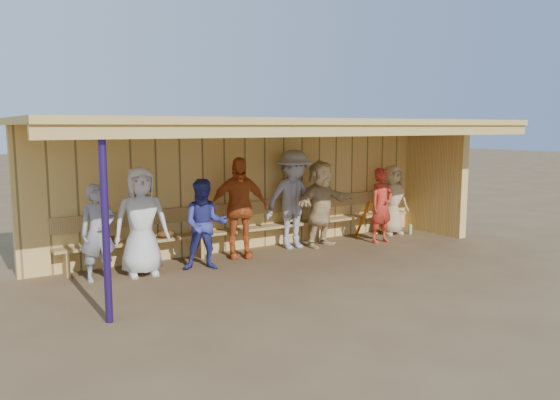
# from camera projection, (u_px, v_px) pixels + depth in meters

# --- Properties ---
(ground) EXTENTS (90.00, 90.00, 0.00)m
(ground) POSITION_uv_depth(u_px,v_px,m) (291.00, 260.00, 9.77)
(ground) COLOR brown
(ground) RESTS_ON ground
(player_a) EXTENTS (0.57, 0.39, 1.51)m
(player_a) POSITION_uv_depth(u_px,v_px,m) (98.00, 233.00, 8.39)
(player_a) COLOR gray
(player_a) RESTS_ON ground
(player_b) EXTENTS (0.93, 0.67, 1.76)m
(player_b) POSITION_uv_depth(u_px,v_px,m) (141.00, 221.00, 8.68)
(player_b) COLOR silver
(player_b) RESTS_ON ground
(player_c) EXTENTS (0.91, 0.83, 1.52)m
(player_c) POSITION_uv_depth(u_px,v_px,m) (205.00, 225.00, 9.06)
(player_c) COLOR navy
(player_c) RESTS_ON ground
(player_d) EXTENTS (1.16, 0.75, 1.84)m
(player_d) POSITION_uv_depth(u_px,v_px,m) (239.00, 208.00, 9.87)
(player_d) COLOR #CE5A21
(player_d) RESTS_ON ground
(player_e) EXTENTS (1.29, 0.80, 1.93)m
(player_e) POSITION_uv_depth(u_px,v_px,m) (293.00, 200.00, 10.64)
(player_e) COLOR gray
(player_e) RESTS_ON ground
(player_f) EXTENTS (1.67, 0.89, 1.72)m
(player_f) POSITION_uv_depth(u_px,v_px,m) (321.00, 203.00, 10.82)
(player_f) COLOR #D9B67A
(player_f) RESTS_ON ground
(player_g) EXTENTS (0.57, 0.38, 1.54)m
(player_g) POSITION_uv_depth(u_px,v_px,m) (382.00, 206.00, 11.17)
(player_g) COLOR red
(player_g) RESTS_ON ground
(player_h) EXTENTS (0.81, 0.59, 1.54)m
(player_h) POSITION_uv_depth(u_px,v_px,m) (392.00, 200.00, 12.02)
(player_h) COLOR tan
(player_h) RESTS_ON ground
(dugout_structure) EXTENTS (8.80, 3.20, 2.50)m
(dugout_structure) POSITION_uv_depth(u_px,v_px,m) (288.00, 163.00, 10.32)
(dugout_structure) COLOR #E7BC62
(dugout_structure) RESTS_ON ground
(bench) EXTENTS (7.60, 0.34, 0.93)m
(bench) POSITION_uv_depth(u_px,v_px,m) (259.00, 222.00, 10.63)
(bench) COLOR tan
(bench) RESTS_ON ground
(dugout_equipment) EXTENTS (6.63, 0.62, 0.80)m
(dugout_equipment) POSITION_uv_depth(u_px,v_px,m) (208.00, 231.00, 9.91)
(dugout_equipment) COLOR #CA6217
(dugout_equipment) RESTS_ON ground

